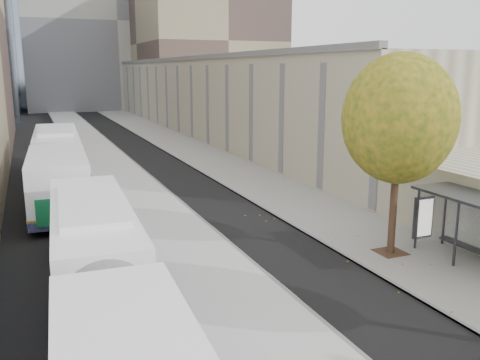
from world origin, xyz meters
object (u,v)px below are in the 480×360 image
bus_near (104,289)px  bus_far (58,163)px  bus_shelter (478,207)px  distant_car (47,141)px

bus_near → bus_far: 18.58m
bus_shelter → distant_car: (-13.26, 36.40, -1.58)m
bus_shelter → bus_far: 22.52m
bus_shelter → distant_car: size_ratio=1.22×
distant_car → bus_near: bearing=-74.7°
bus_shelter → distant_car: 38.78m
bus_far → distant_car: bus_far is taller
bus_near → distant_car: bearing=92.7°
bus_near → bus_shelter: bearing=4.5°
bus_far → bus_shelter: bearing=-51.0°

